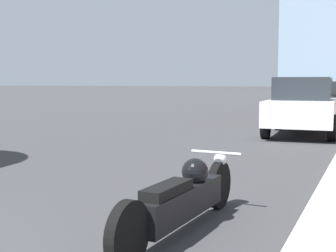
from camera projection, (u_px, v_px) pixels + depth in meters
motorcycle at (184, 198)px, 4.80m from camera, size 0.62×2.67×0.72m
parked_car_white at (303, 106)px, 13.64m from camera, size 2.08×4.21×1.69m
parked_car_black at (336, 97)px, 22.95m from camera, size 2.21×4.28×1.60m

